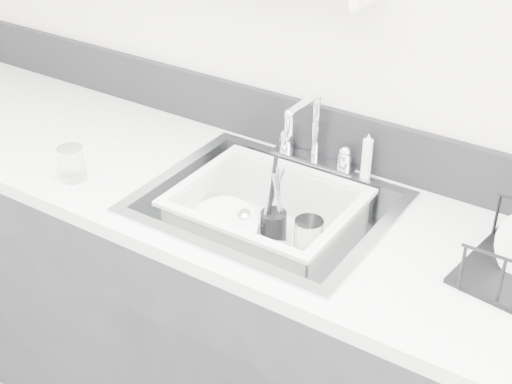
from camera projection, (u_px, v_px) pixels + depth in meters
The scene contains 12 objects.
counter_run at pixel (265, 334), 2.10m from camera, with size 3.20×0.62×0.92m.
backsplash at pixel (323, 132), 2.03m from camera, with size 3.20×0.02×0.16m, color black.
sink at pixel (266, 231), 1.91m from camera, with size 0.64×0.52×0.20m, color silver, non-canonical shape.
faucet at pixel (313, 146), 2.00m from camera, with size 0.26×0.18×0.23m.
side_sprayer at pixel (367, 156), 1.93m from camera, with size 0.03×0.03×0.14m, color silver.
wash_tub at pixel (266, 223), 1.92m from camera, with size 0.47×0.38×0.18m, color silver, non-canonical shape.
plate_stack at pixel (224, 236), 1.95m from camera, with size 0.25×0.24×0.10m.
utensil_cup at pixel (273, 224), 1.95m from camera, with size 0.07×0.07×0.24m.
ladle at pixel (247, 238), 1.92m from camera, with size 0.26×0.09×0.07m, color silver, non-canonical shape.
tumbler_in_tub at pixel (308, 238), 1.89m from camera, with size 0.08×0.08×0.11m, color white.
tumbler_counter at pixel (72, 164), 1.94m from camera, with size 0.07×0.07×0.10m, color white.
bowl_small at pixel (283, 267), 1.85m from camera, with size 0.12×0.12×0.04m, color white.
Camera 1 is at (0.84, -0.14, 1.92)m, focal length 50.00 mm.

